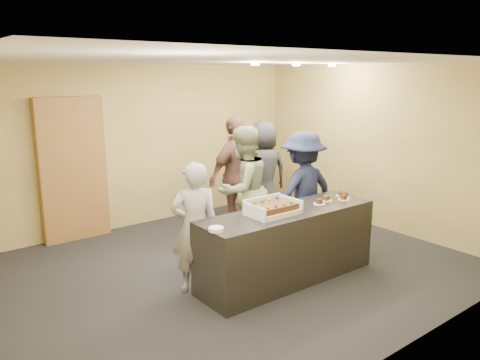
% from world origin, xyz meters
% --- Properties ---
extents(room, '(6.04, 6.00, 2.70)m').
position_xyz_m(room, '(0.00, 0.00, 1.35)').
color(room, black).
rests_on(room, ground).
extents(serving_counter, '(2.41, 0.72, 0.90)m').
position_xyz_m(serving_counter, '(0.35, -0.70, 0.45)').
color(serving_counter, black).
rests_on(serving_counter, floor).
extents(storage_cabinet, '(1.00, 0.15, 2.21)m').
position_xyz_m(storage_cabinet, '(-1.22, 2.41, 1.10)').
color(storage_cabinet, brown).
rests_on(storage_cabinet, floor).
extents(cake_box, '(0.61, 0.42, 0.18)m').
position_xyz_m(cake_box, '(0.10, -0.68, 0.94)').
color(cake_box, white).
rests_on(cake_box, serving_counter).
extents(sheet_cake, '(0.52, 0.36, 0.11)m').
position_xyz_m(sheet_cake, '(0.10, -0.70, 1.00)').
color(sheet_cake, '#3B1D0D').
rests_on(sheet_cake, cake_box).
extents(plate_stack, '(0.16, 0.16, 0.04)m').
position_xyz_m(plate_stack, '(-0.79, -0.78, 0.92)').
color(plate_stack, white).
rests_on(plate_stack, serving_counter).
extents(slice_a, '(0.15, 0.15, 0.07)m').
position_xyz_m(slice_a, '(0.86, -0.74, 0.92)').
color(slice_a, white).
rests_on(slice_a, serving_counter).
extents(slice_b, '(0.15, 0.15, 0.07)m').
position_xyz_m(slice_b, '(1.06, -0.68, 0.92)').
color(slice_b, white).
rests_on(slice_b, serving_counter).
extents(slice_c, '(0.15, 0.15, 0.07)m').
position_xyz_m(slice_c, '(1.27, -0.79, 0.92)').
color(slice_c, white).
rests_on(slice_c, serving_counter).
extents(slice_d, '(0.15, 0.15, 0.07)m').
position_xyz_m(slice_d, '(1.41, -0.64, 0.92)').
color(slice_d, white).
rests_on(slice_d, serving_counter).
extents(slice_e, '(0.15, 0.15, 0.07)m').
position_xyz_m(slice_e, '(1.39, -0.71, 0.92)').
color(slice_e, white).
rests_on(slice_e, serving_counter).
extents(person_server_grey, '(0.67, 0.56, 1.56)m').
position_xyz_m(person_server_grey, '(-0.72, -0.25, 0.78)').
color(person_server_grey, '#96979C').
rests_on(person_server_grey, floor).
extents(person_sage_man, '(0.98, 0.81, 1.83)m').
position_xyz_m(person_sage_man, '(0.52, 0.42, 0.92)').
color(person_sage_man, gray).
rests_on(person_sage_man, floor).
extents(person_navy_man, '(1.16, 0.71, 1.75)m').
position_xyz_m(person_navy_man, '(1.25, -0.06, 0.87)').
color(person_navy_man, '#19203D').
rests_on(person_navy_man, floor).
extents(person_brown_extra, '(1.17, 0.60, 1.91)m').
position_xyz_m(person_brown_extra, '(0.88, 1.04, 0.95)').
color(person_brown_extra, brown).
rests_on(person_brown_extra, floor).
extents(person_dark_suit, '(0.99, 0.78, 1.78)m').
position_xyz_m(person_dark_suit, '(1.63, 1.26, 0.89)').
color(person_dark_suit, '#28282D').
rests_on(person_dark_suit, floor).
extents(ceiling_spotlights, '(1.72, 0.12, 0.03)m').
position_xyz_m(ceiling_spotlights, '(1.60, 0.50, 2.67)').
color(ceiling_spotlights, '#FFEAC6').
rests_on(ceiling_spotlights, ceiling).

